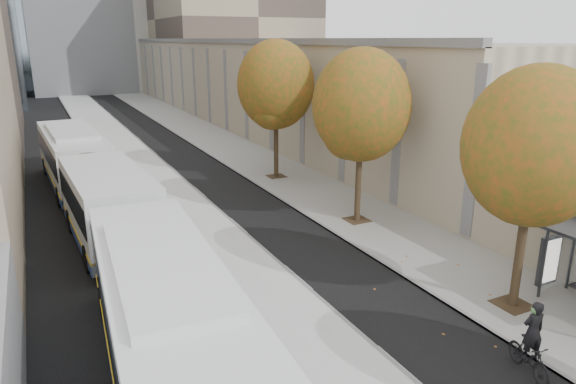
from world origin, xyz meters
TOP-DOWN VIEW (x-y plane):
  - bus_platform at (-3.88, 35.00)m, footprint 4.25×150.00m
  - sidewalk at (4.12, 35.00)m, footprint 4.75×150.00m
  - building_tan at (15.50, 64.00)m, footprint 18.00×92.00m
  - tree_c at (3.60, 13.00)m, footprint 4.20×4.20m
  - tree_d at (3.60, 22.00)m, footprint 4.40×4.40m
  - tree_e at (3.60, 31.00)m, footprint 4.60×4.60m
  - bus_far at (-7.50, 30.06)m, footprint 3.81×19.34m
  - cyclist at (1.11, 10.39)m, footprint 0.83×1.67m
  - distant_car at (-7.41, 49.05)m, footprint 1.85×3.85m

SIDE VIEW (x-z plane):
  - sidewalk at x=4.12m, z-range 0.00..0.08m
  - bus_platform at x=-3.88m, z-range 0.00..0.15m
  - distant_car at x=-7.41m, z-range 0.00..1.27m
  - cyclist at x=1.11m, z-range -0.27..1.79m
  - bus_far at x=-7.50m, z-range 0.15..3.35m
  - building_tan at x=15.50m, z-range 0.00..8.00m
  - tree_c at x=3.60m, z-range 1.61..8.89m
  - tree_d at x=3.60m, z-range 1.67..9.27m
  - tree_e at x=3.60m, z-range 1.73..9.64m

